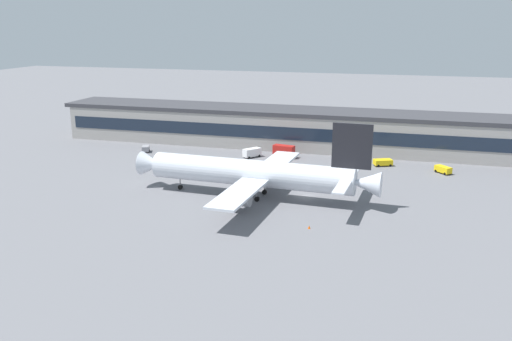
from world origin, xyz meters
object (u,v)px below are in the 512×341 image
object	(u,v)px
follow_me_car	(443,169)
traffic_cone_0	(309,227)
crew_van	(252,152)
airliner	(255,173)
stair_truck	(284,151)
pushback_tractor	(383,162)
baggage_tug	(146,149)

from	to	relation	value
follow_me_car	traffic_cone_0	size ratio (longest dim) A/B	6.84
crew_van	traffic_cone_0	bearing A→B (deg)	-62.67
airliner	traffic_cone_0	xyz separation A→B (m)	(15.09, -15.32, -5.17)
follow_me_car	airliner	bearing A→B (deg)	-141.67
stair_truck	follow_me_car	world-z (taller)	stair_truck
stair_truck	follow_me_car	bearing A→B (deg)	-6.78
follow_me_car	crew_van	xyz separation A→B (m)	(-51.76, 3.07, 0.37)
airliner	follow_me_car	distance (m)	52.08
stair_truck	pushback_tractor	world-z (taller)	stair_truck
baggage_tug	traffic_cone_0	xyz separation A→B (m)	(58.34, -47.83, -0.76)
airliner	pushback_tractor	bearing A→B (deg)	54.54
stair_truck	baggage_tug	bearing A→B (deg)	-173.37
pushback_tractor	crew_van	xyz separation A→B (m)	(-36.54, -0.54, 0.41)
crew_van	traffic_cone_0	size ratio (longest dim) A/B	8.33
baggage_tug	stair_truck	world-z (taller)	stair_truck
pushback_tractor	airliner	bearing A→B (deg)	-125.46
stair_truck	pushback_tractor	bearing A→B (deg)	-3.09
follow_me_car	traffic_cone_0	xyz separation A→B (m)	(-25.63, -47.51, -0.76)
stair_truck	follow_me_car	distance (m)	43.21
baggage_tug	stair_truck	xyz separation A→B (m)	(41.07, 4.78, 0.89)
airliner	follow_me_car	world-z (taller)	airliner
airliner	baggage_tug	distance (m)	54.28
crew_van	traffic_cone_0	distance (m)	56.94
follow_me_car	stair_truck	bearing A→B (deg)	173.22
baggage_tug	pushback_tractor	distance (m)	68.82
stair_truck	follow_me_car	size ratio (longest dim) A/B	1.41
pushback_tractor	crew_van	size ratio (longest dim) A/B	0.99
baggage_tug	traffic_cone_0	bearing A→B (deg)	-39.35
follow_me_car	pushback_tractor	distance (m)	15.64
airliner	stair_truck	xyz separation A→B (m)	(-2.18, 37.28, -3.52)
traffic_cone_0	follow_me_car	bearing A→B (deg)	61.66
baggage_tug	stair_truck	bearing A→B (deg)	6.63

